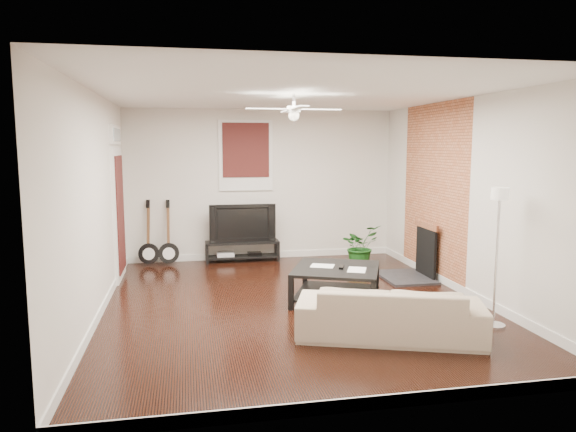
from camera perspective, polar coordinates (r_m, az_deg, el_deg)
name	(u,v)px	position (r m, az deg, el deg)	size (l,w,h in m)	color
room	(294,201)	(7.02, 0.62, 1.60)	(5.01, 6.01, 2.81)	black
brick_accent	(434,192)	(8.78, 15.40, 2.53)	(0.02, 2.20, 2.80)	#B15D39
fireplace	(415,250)	(8.79, 13.49, -3.60)	(0.80, 1.10, 0.92)	black
window_back	(246,156)	(9.88, -4.56, 6.50)	(1.00, 0.06, 1.30)	#3D1310
door_left	(119,201)	(8.85, -17.76, 1.50)	(0.08, 1.00, 2.50)	white
tv_stand	(242,251)	(9.87, -4.93, -3.80)	(1.35, 0.36, 0.38)	black
tv	(242,222)	(9.80, -4.98, -0.68)	(1.21, 0.16, 0.70)	black
coffee_table	(336,284)	(7.39, 5.21, -7.30)	(1.13, 1.13, 0.47)	black
sofa	(389,311)	(6.10, 10.86, -10.06)	(2.04, 0.80, 0.60)	tan
floor_lamp	(497,258)	(6.66, 21.54, -4.21)	(0.27, 0.27, 1.66)	silver
potted_plant	(360,246)	(9.48, 7.76, -3.19)	(0.67, 0.58, 0.74)	#175117
guitar_left	(148,233)	(9.74, -14.82, -1.75)	(0.37, 0.26, 1.19)	black
guitar_right	(168,232)	(9.69, -12.77, -1.73)	(0.37, 0.26, 1.19)	black
ceiling_fan	(294,109)	(7.00, 0.63, 11.42)	(1.24, 1.24, 0.32)	white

